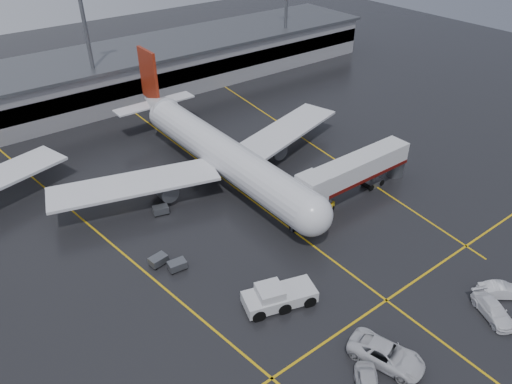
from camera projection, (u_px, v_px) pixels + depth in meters
ground at (259, 205)px, 65.22m from camera, size 220.00×220.00×0.00m
apron_line_centre at (259, 205)px, 65.21m from camera, size 0.25×90.00×0.02m
apron_line_stop at (386, 300)px, 50.61m from camera, size 60.00×0.25×0.02m
apron_line_left at (88, 224)px, 61.71m from camera, size 9.99×69.35×0.02m
apron_line_right at (307, 141)px, 80.97m from camera, size 7.57×69.64×0.02m
terminal at (110, 76)px, 94.65m from camera, size 122.00×19.00×8.60m
light_mast_mid at (87, 35)px, 82.59m from camera, size 3.00×1.20×25.45m
light_mast_right at (286, 0)px, 105.40m from camera, size 3.00×1.20×25.45m
main_airliner at (218, 151)px, 69.34m from camera, size 48.80×45.60×14.10m
jet_bridge at (355, 171)px, 65.09m from camera, size 19.90×3.40×6.05m
pushback_tractor at (278, 297)px, 49.62m from camera, size 8.10×5.18×2.69m
belt_loader at (325, 210)px, 63.41m from camera, size 3.76×2.75×2.20m
service_van_a at (386, 354)px, 43.76m from camera, size 5.21×7.61×1.93m
service_van_b at (493, 310)px, 48.48m from camera, size 4.16×5.77×1.55m
service_van_c at (502, 290)px, 50.75m from camera, size 4.73×4.29×1.57m
baggage_cart_a at (177, 265)px, 54.29m from camera, size 2.14×1.52×1.12m
baggage_cart_b at (158, 260)px, 54.99m from camera, size 2.17×1.58×1.12m
baggage_cart_c at (161, 210)px, 63.26m from camera, size 2.27×1.79×1.12m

